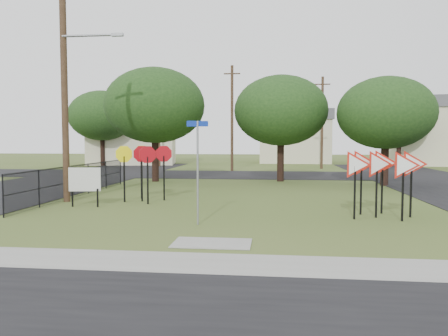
# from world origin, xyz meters

# --- Properties ---
(ground) EXTENTS (140.00, 140.00, 0.00)m
(ground) POSITION_xyz_m (0.00, 0.00, 0.00)
(ground) COLOR #3B4E1D
(sidewalk) EXTENTS (30.00, 1.60, 0.02)m
(sidewalk) POSITION_xyz_m (0.00, -4.20, 0.01)
(sidewalk) COLOR gray
(sidewalk) RESTS_ON ground
(planting_strip) EXTENTS (30.00, 0.80, 0.02)m
(planting_strip) POSITION_xyz_m (0.00, -5.40, 0.01)
(planting_strip) COLOR #3B4E1D
(planting_strip) RESTS_ON ground
(street_left) EXTENTS (8.00, 50.00, 0.02)m
(street_left) POSITION_xyz_m (-12.00, 10.00, 0.01)
(street_left) COLOR black
(street_left) RESTS_ON ground
(street_far) EXTENTS (60.00, 8.00, 0.02)m
(street_far) POSITION_xyz_m (0.00, 20.00, 0.01)
(street_far) COLOR black
(street_far) RESTS_ON ground
(curb_pad) EXTENTS (2.00, 1.20, 0.02)m
(curb_pad) POSITION_xyz_m (0.00, -2.40, 0.01)
(curb_pad) COLOR gray
(curb_pad) RESTS_ON ground
(street_name_sign) EXTENTS (0.64, 0.25, 3.24)m
(street_name_sign) POSITION_xyz_m (-0.80, 0.06, 1.84)
(street_name_sign) COLOR gray
(street_name_sign) RESTS_ON ground
(stop_sign_cluster) EXTENTS (2.26, 1.95, 2.43)m
(stop_sign_cluster) POSITION_xyz_m (-4.03, 5.03, 1.80)
(stop_sign_cluster) COLOR black
(stop_sign_cluster) RESTS_ON ground
(yield_sign_cluster) EXTENTS (3.00, 1.80, 2.35)m
(yield_sign_cluster) POSITION_xyz_m (5.23, 2.09, 1.73)
(yield_sign_cluster) COLOR black
(yield_sign_cluster) RESTS_ON ground
(info_board) EXTENTS (1.24, 0.23, 1.56)m
(info_board) POSITION_xyz_m (-5.89, 3.18, 1.04)
(info_board) COLOR black
(info_board) RESTS_ON ground
(utility_pole_main) EXTENTS (3.55, 0.33, 10.00)m
(utility_pole_main) POSITION_xyz_m (-7.24, 4.50, 5.21)
(utility_pole_main) COLOR #493321
(utility_pole_main) RESTS_ON ground
(far_pole_a) EXTENTS (1.40, 0.24, 9.00)m
(far_pole_a) POSITION_xyz_m (-2.00, 24.00, 4.60)
(far_pole_a) COLOR #493321
(far_pole_a) RESTS_ON ground
(far_pole_b) EXTENTS (1.40, 0.24, 8.50)m
(far_pole_b) POSITION_xyz_m (6.00, 28.00, 4.35)
(far_pole_b) COLOR #493321
(far_pole_b) RESTS_ON ground
(far_pole_c) EXTENTS (1.40, 0.24, 9.00)m
(far_pole_c) POSITION_xyz_m (-10.00, 30.00, 4.60)
(far_pole_c) COLOR #493321
(far_pole_c) RESTS_ON ground
(fence_run) EXTENTS (0.05, 11.55, 1.50)m
(fence_run) POSITION_xyz_m (-7.60, 6.25, 0.78)
(fence_run) COLOR black
(fence_run) RESTS_ON ground
(house_left) EXTENTS (10.58, 8.88, 7.20)m
(house_left) POSITION_xyz_m (-14.00, 34.00, 3.65)
(house_left) COLOR beige
(house_left) RESTS_ON ground
(house_mid) EXTENTS (8.40, 8.40, 6.20)m
(house_mid) POSITION_xyz_m (4.00, 40.00, 3.15)
(house_mid) COLOR beige
(house_mid) RESTS_ON ground
(house_right) EXTENTS (8.30, 8.30, 7.20)m
(house_right) POSITION_xyz_m (18.00, 36.00, 3.65)
(house_right) COLOR beige
(house_right) RESTS_ON ground
(tree_near_left) EXTENTS (6.40, 6.40, 7.27)m
(tree_near_left) POSITION_xyz_m (-6.00, 14.00, 4.86)
(tree_near_left) COLOR black
(tree_near_left) RESTS_ON ground
(tree_near_mid) EXTENTS (6.00, 6.00, 6.80)m
(tree_near_mid) POSITION_xyz_m (2.00, 15.00, 4.54)
(tree_near_mid) COLOR black
(tree_near_mid) RESTS_ON ground
(tree_near_right) EXTENTS (5.60, 5.60, 6.33)m
(tree_near_right) POSITION_xyz_m (8.00, 13.00, 4.22)
(tree_near_right) COLOR black
(tree_near_right) RESTS_ON ground
(tree_far_left) EXTENTS (6.80, 6.80, 7.73)m
(tree_far_left) POSITION_xyz_m (-16.00, 30.00, 5.17)
(tree_far_left) COLOR black
(tree_far_left) RESTS_ON ground
(tree_far_right) EXTENTS (6.00, 6.00, 6.80)m
(tree_far_right) POSITION_xyz_m (14.00, 32.00, 4.54)
(tree_far_right) COLOR black
(tree_far_right) RESTS_ON ground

